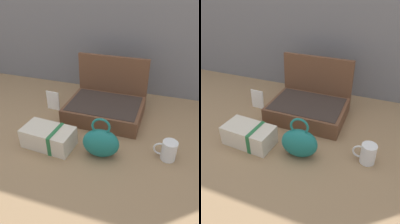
{
  "view_description": "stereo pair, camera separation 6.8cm",
  "coord_description": "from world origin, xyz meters",
  "views": [
    {
      "loc": [
        0.29,
        -0.98,
        0.77
      ],
      "look_at": [
        -0.02,
        -0.02,
        0.14
      ],
      "focal_mm": 36.94,
      "sensor_mm": 36.0,
      "label": 1
    },
    {
      "loc": [
        0.35,
        -0.96,
        0.77
      ],
      "look_at": [
        -0.02,
        -0.02,
        0.14
      ],
      "focal_mm": 36.94,
      "sensor_mm": 36.0,
      "label": 2
    }
  ],
  "objects": [
    {
      "name": "teal_pouch_handbag",
      "position": [
        0.03,
        -0.18,
        0.08
      ],
      "size": [
        0.18,
        0.11,
        0.21
      ],
      "color": "#196B66",
      "rests_on": "ground_plane"
    },
    {
      "name": "open_suitcase",
      "position": [
        -0.05,
        0.19,
        0.07
      ],
      "size": [
        0.44,
        0.34,
        0.33
      ],
      "color": "brown",
      "rests_on": "ground_plane"
    },
    {
      "name": "info_card_left",
      "position": [
        -0.39,
        0.14,
        0.06
      ],
      "size": [
        0.09,
        0.01,
        0.13
      ],
      "primitive_type": "cube",
      "rotation": [
        0.0,
        0.0,
        -0.06
      ],
      "color": "white",
      "rests_on": "ground_plane"
    },
    {
      "name": "ground_plane",
      "position": [
        0.0,
        0.0,
        0.0
      ],
      "size": [
        6.0,
        6.0,
        0.0
      ],
      "primitive_type": "plane",
      "color": "#8C6D4C"
    },
    {
      "name": "coffee_mug",
      "position": [
        0.34,
        -0.1,
        0.05
      ],
      "size": [
        0.11,
        0.07,
        0.1
      ],
      "color": "silver",
      "rests_on": "ground_plane"
    },
    {
      "name": "cream_toiletry_bag",
      "position": [
        -0.24,
        -0.19,
        0.05
      ],
      "size": [
        0.26,
        0.16,
        0.11
      ],
      "color": "beige",
      "rests_on": "ground_plane"
    }
  ]
}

